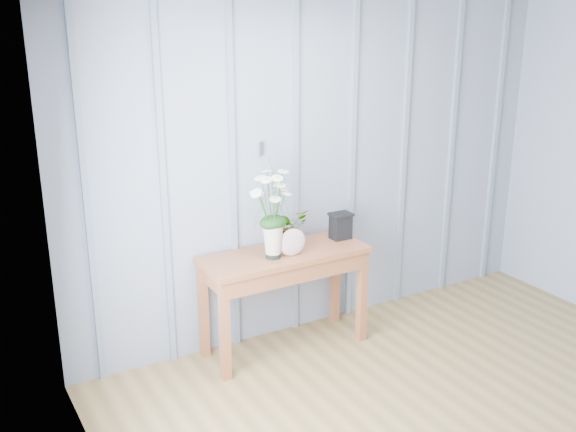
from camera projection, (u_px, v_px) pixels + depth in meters
room_shell at (457, 87)px, 3.67m from camera, size 4.00×4.50×2.50m
sideboard at (284, 267)px, 4.76m from camera, size 1.20×0.45×0.75m
daisy_vase at (273, 200)px, 4.49m from camera, size 0.47×0.36×0.66m
spider_plant at (291, 227)px, 4.82m from camera, size 0.28×0.25×0.27m
felt_disc_vessel at (292, 242)px, 4.62m from camera, size 0.20×0.08×0.20m
carved_box at (341, 226)px, 4.96m from camera, size 0.16×0.13×0.20m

